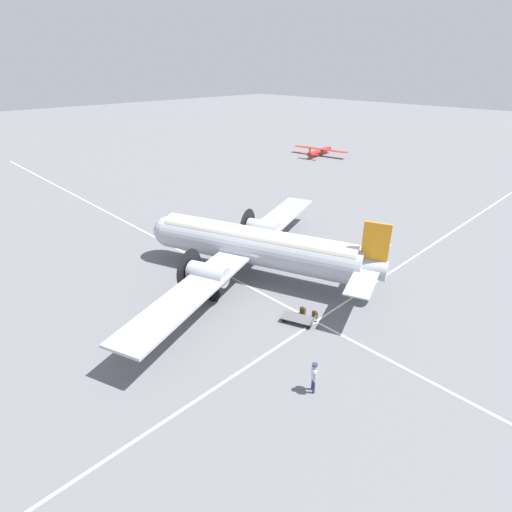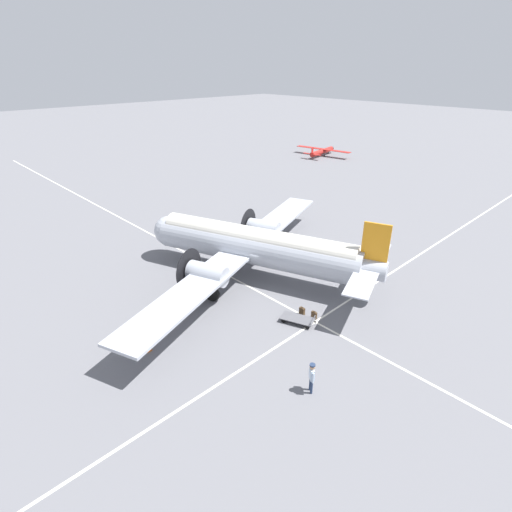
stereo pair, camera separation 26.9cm
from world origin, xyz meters
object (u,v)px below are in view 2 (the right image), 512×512
(airliner_main, at_px, (251,245))
(light_aircraft_distant, at_px, (323,151))
(traffic_cone, at_px, (148,348))
(crew_foreground, at_px, (312,375))
(suitcase_near_door, at_px, (314,315))
(suitcase_upright_spare, at_px, (302,311))
(baggage_cart, at_px, (298,319))

(airliner_main, distance_m, light_aircraft_distant, 47.69)
(light_aircraft_distant, relative_size, traffic_cone, 23.09)
(light_aircraft_distant, height_order, traffic_cone, light_aircraft_distant)
(crew_foreground, relative_size, suitcase_near_door, 3.25)
(suitcase_upright_spare, bearing_deg, baggage_cart, 113.25)
(crew_foreground, distance_m, baggage_cart, 6.23)
(crew_foreground, relative_size, suitcase_upright_spare, 3.17)
(airliner_main, xyz_separation_m, crew_foreground, (-11.51, 6.56, -1.44))
(crew_foreground, bearing_deg, suitcase_near_door, 163.39)
(suitcase_near_door, relative_size, suitcase_upright_spare, 0.98)
(traffic_cone, bearing_deg, light_aircraft_distant, -62.44)
(crew_foreground, bearing_deg, baggage_cart, 173.24)
(crew_foreground, distance_m, suitcase_near_door, 6.76)
(suitcase_near_door, relative_size, light_aircraft_distant, 0.05)
(suitcase_near_door, height_order, baggage_cart, baggage_cart)
(crew_foreground, bearing_deg, suitcase_upright_spare, 170.01)
(airliner_main, height_order, traffic_cone, airliner_main)
(suitcase_near_door, bearing_deg, light_aircraft_distant, -52.95)
(suitcase_near_door, distance_m, suitcase_upright_spare, 0.88)
(airliner_main, bearing_deg, traffic_cone, 83.22)
(suitcase_upright_spare, relative_size, traffic_cone, 1.22)
(suitcase_upright_spare, height_order, traffic_cone, suitcase_upright_spare)
(crew_foreground, relative_size, light_aircraft_distant, 0.17)
(crew_foreground, bearing_deg, traffic_cone, -117.17)
(suitcase_near_door, xyz_separation_m, baggage_cart, (0.46, 1.14, 0.02))
(airliner_main, xyz_separation_m, baggage_cart, (-6.99, 2.36, -2.30))
(airliner_main, relative_size, crew_foreground, 15.01)
(traffic_cone, bearing_deg, airliner_main, -76.12)
(suitcase_near_door, xyz_separation_m, suitcase_upright_spare, (0.85, 0.23, 0.01))
(suitcase_upright_spare, relative_size, light_aircraft_distant, 0.05)
(light_aircraft_distant, bearing_deg, suitcase_near_door, -151.33)
(suitcase_upright_spare, distance_m, light_aircraft_distant, 52.51)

